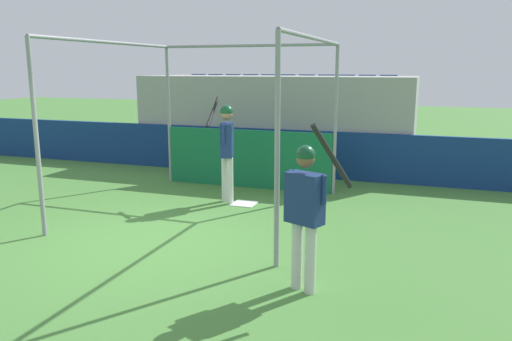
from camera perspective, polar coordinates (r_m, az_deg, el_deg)
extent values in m
plane|color=#477F38|center=(7.75, -11.82, -8.05)|extent=(60.00, 60.00, 0.00)
cube|color=navy|center=(12.28, 0.73, 2.19)|extent=(24.00, 0.12, 1.12)
cube|color=#9E9E99|center=(13.38, 2.45, 5.67)|extent=(7.05, 2.40, 2.37)
cube|color=navy|center=(13.71, -9.67, 5.60)|extent=(0.45, 0.40, 0.10)
cube|color=navy|center=(13.85, -9.34, 6.62)|extent=(0.45, 0.06, 0.40)
cube|color=navy|center=(13.46, -7.60, 5.55)|extent=(0.45, 0.40, 0.10)
cube|color=navy|center=(13.59, -7.28, 6.59)|extent=(0.45, 0.06, 0.40)
cube|color=navy|center=(13.22, -5.46, 5.49)|extent=(0.45, 0.40, 0.10)
cube|color=navy|center=(13.36, -5.16, 6.55)|extent=(0.45, 0.06, 0.40)
cube|color=navy|center=(13.00, -3.24, 5.42)|extent=(0.45, 0.40, 0.10)
cube|color=navy|center=(13.14, -2.95, 6.50)|extent=(0.45, 0.06, 0.40)
cube|color=navy|center=(12.80, -0.96, 5.34)|extent=(0.45, 0.40, 0.10)
cube|color=navy|center=(12.95, -0.68, 6.43)|extent=(0.45, 0.06, 0.40)
cube|color=navy|center=(12.63, 1.40, 5.25)|extent=(0.45, 0.40, 0.10)
cube|color=navy|center=(12.77, 1.65, 6.36)|extent=(0.45, 0.06, 0.40)
cube|color=navy|center=(12.47, 3.82, 5.15)|extent=(0.45, 0.40, 0.10)
cube|color=navy|center=(12.62, 4.05, 6.27)|extent=(0.45, 0.06, 0.40)
cube|color=navy|center=(12.34, 6.29, 5.03)|extent=(0.45, 0.40, 0.10)
cube|color=navy|center=(12.49, 6.50, 6.17)|extent=(0.45, 0.06, 0.40)
cube|color=navy|center=(12.23, 8.81, 4.91)|extent=(0.45, 0.40, 0.10)
cube|color=navy|center=(12.38, 9.00, 6.05)|extent=(0.45, 0.06, 0.40)
cube|color=navy|center=(12.14, 11.37, 4.77)|extent=(0.45, 0.40, 0.10)
cube|color=navy|center=(12.29, 11.53, 5.92)|extent=(0.45, 0.06, 0.40)
cube|color=navy|center=(12.08, 13.96, 4.62)|extent=(0.45, 0.40, 0.10)
cube|color=navy|center=(12.23, 14.09, 5.78)|extent=(0.45, 0.06, 0.40)
cube|color=navy|center=(14.38, -8.18, 7.52)|extent=(0.45, 0.40, 0.10)
cube|color=navy|center=(14.53, -7.88, 8.48)|extent=(0.45, 0.06, 0.40)
cube|color=navy|center=(14.14, -6.18, 7.50)|extent=(0.45, 0.40, 0.10)
cube|color=navy|center=(14.29, -5.89, 8.47)|extent=(0.45, 0.06, 0.40)
cube|color=navy|center=(13.91, -4.11, 7.47)|extent=(0.45, 0.40, 0.10)
cube|color=navy|center=(14.06, -3.84, 8.46)|extent=(0.45, 0.06, 0.40)
cube|color=navy|center=(13.70, -1.98, 7.43)|extent=(0.45, 0.40, 0.10)
cube|color=navy|center=(13.86, -1.72, 8.43)|extent=(0.45, 0.06, 0.40)
cube|color=navy|center=(13.52, 0.21, 7.38)|extent=(0.45, 0.40, 0.10)
cube|color=navy|center=(13.67, 0.46, 8.39)|extent=(0.45, 0.06, 0.40)
cube|color=navy|center=(13.35, 2.46, 7.31)|extent=(0.45, 0.40, 0.10)
cube|color=navy|center=(13.51, 2.70, 8.34)|extent=(0.45, 0.06, 0.40)
cube|color=navy|center=(13.20, 4.77, 7.24)|extent=(0.45, 0.40, 0.10)
cube|color=navy|center=(13.36, 4.98, 8.27)|extent=(0.45, 0.06, 0.40)
cube|color=navy|center=(13.08, 7.12, 7.15)|extent=(0.45, 0.40, 0.10)
cube|color=navy|center=(13.24, 7.31, 8.19)|extent=(0.45, 0.06, 0.40)
cube|color=navy|center=(12.97, 9.51, 7.04)|extent=(0.45, 0.40, 0.10)
cube|color=navy|center=(13.13, 9.68, 8.10)|extent=(0.45, 0.06, 0.40)
cube|color=navy|center=(12.89, 11.94, 6.92)|extent=(0.45, 0.40, 0.10)
cube|color=navy|center=(13.05, 12.09, 7.98)|extent=(0.45, 0.06, 0.40)
cube|color=navy|center=(12.83, 14.39, 6.79)|extent=(0.45, 0.40, 0.10)
cube|color=navy|center=(13.00, 14.51, 7.86)|extent=(0.45, 0.06, 0.40)
cube|color=navy|center=(15.07, -6.82, 9.26)|extent=(0.45, 0.40, 0.10)
cube|color=navy|center=(15.23, -6.54, 10.16)|extent=(0.45, 0.06, 0.40)
cube|color=navy|center=(14.84, -4.88, 9.26)|extent=(0.45, 0.40, 0.10)
cube|color=navy|center=(15.00, -4.61, 10.17)|extent=(0.45, 0.06, 0.40)
cube|color=navy|center=(14.63, -2.89, 9.26)|extent=(0.45, 0.40, 0.10)
cube|color=navy|center=(14.79, -2.63, 10.18)|extent=(0.45, 0.06, 0.40)
cube|color=navy|center=(14.43, -0.83, 9.24)|extent=(0.45, 0.40, 0.10)
cube|color=navy|center=(14.59, -0.59, 10.17)|extent=(0.45, 0.06, 0.40)
cube|color=navy|center=(14.25, 1.27, 9.21)|extent=(0.45, 0.40, 0.10)
cube|color=navy|center=(14.41, 1.50, 10.15)|extent=(0.45, 0.06, 0.40)
cube|color=navy|center=(14.09, 3.43, 9.16)|extent=(0.45, 0.40, 0.10)
cube|color=navy|center=(14.26, 3.64, 10.11)|extent=(0.45, 0.06, 0.40)
cube|color=navy|center=(13.95, 5.63, 9.10)|extent=(0.45, 0.40, 0.10)
cube|color=navy|center=(14.12, 5.82, 10.06)|extent=(0.45, 0.06, 0.40)
cube|color=navy|center=(13.83, 7.87, 9.03)|extent=(0.45, 0.40, 0.10)
cube|color=navy|center=(14.00, 8.04, 10.00)|extent=(0.45, 0.06, 0.40)
cube|color=navy|center=(13.74, 10.15, 8.94)|extent=(0.45, 0.40, 0.10)
cube|color=navy|center=(13.91, 10.30, 9.91)|extent=(0.45, 0.06, 0.40)
cube|color=navy|center=(13.66, 12.45, 8.84)|extent=(0.45, 0.40, 0.10)
cube|color=navy|center=(13.83, 12.58, 9.82)|extent=(0.45, 0.06, 0.40)
cube|color=navy|center=(13.61, 14.77, 8.72)|extent=(0.45, 0.40, 0.10)
cube|color=navy|center=(13.78, 14.89, 9.70)|extent=(0.45, 0.06, 0.40)
cylinder|color=gray|center=(8.23, -23.80, 3.26)|extent=(0.07, 0.07, 3.03)
cylinder|color=gray|center=(6.31, 2.44, 1.96)|extent=(0.07, 0.07, 3.03)
cylinder|color=gray|center=(11.54, -9.93, 6.20)|extent=(0.07, 0.07, 3.03)
cylinder|color=gray|center=(10.26, 9.06, 5.57)|extent=(0.07, 0.07, 3.03)
cylinder|color=gray|center=(9.77, -16.21, 13.88)|extent=(0.06, 4.08, 0.06)
cylinder|color=gray|center=(8.21, 6.78, 14.76)|extent=(0.06, 4.08, 0.06)
cylinder|color=gray|center=(10.71, -1.02, 14.09)|extent=(3.80, 0.06, 0.06)
cube|color=#14663D|center=(10.85, -1.01, 1.33)|extent=(3.73, 0.03, 1.27)
cube|color=white|center=(9.65, -1.34, -3.80)|extent=(0.44, 0.44, 0.02)
cylinder|color=silver|center=(9.57, -3.00, -1.19)|extent=(0.16, 0.16, 0.91)
cylinder|color=silver|center=(9.77, -3.58, -0.93)|extent=(0.16, 0.16, 0.91)
cube|color=navy|center=(9.53, -3.35, 3.50)|extent=(0.33, 0.47, 0.64)
sphere|color=#A37556|center=(9.47, -3.38, 6.47)|extent=(0.23, 0.23, 0.23)
sphere|color=#144C2D|center=(9.47, -3.39, 6.78)|extent=(0.24, 0.24, 0.24)
cylinder|color=navy|center=(9.30, -3.75, 4.19)|extent=(0.09, 0.09, 0.35)
cylinder|color=navy|center=(9.73, -3.45, 4.53)|extent=(0.09, 0.09, 0.35)
cylinder|color=black|center=(9.75, -4.96, 6.73)|extent=(0.14, 0.74, 0.54)
sphere|color=black|center=(9.68, -2.94, 5.25)|extent=(0.08, 0.08, 0.08)
cylinder|color=silver|center=(5.98, 4.69, -9.59)|extent=(0.17, 0.17, 0.83)
cylinder|color=silver|center=(5.88, 6.23, -10.03)|extent=(0.17, 0.17, 0.83)
cube|color=navy|center=(5.71, 5.59, -3.18)|extent=(0.49, 0.37, 0.59)
sphere|color=brown|center=(5.61, 5.68, 1.33)|extent=(0.21, 0.21, 0.21)
sphere|color=#144C2D|center=(5.60, 5.69, 1.80)|extent=(0.22, 0.22, 0.22)
cylinder|color=navy|center=(5.84, 4.05, -1.48)|extent=(0.09, 0.09, 0.32)
cylinder|color=navy|center=(5.58, 7.75, -2.18)|extent=(0.09, 0.09, 0.32)
cylinder|color=black|center=(5.40, 8.69, 1.58)|extent=(0.44, 0.41, 0.74)
sphere|color=black|center=(5.67, 7.29, -1.51)|extent=(0.08, 0.08, 0.08)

